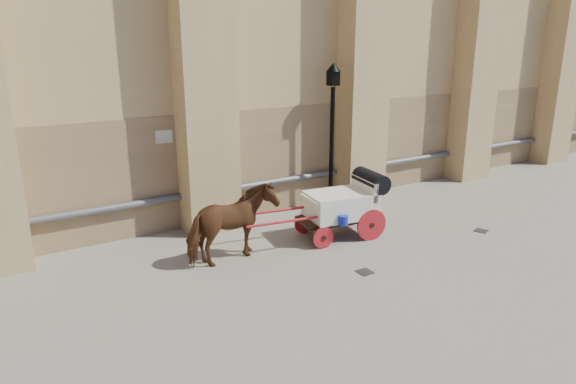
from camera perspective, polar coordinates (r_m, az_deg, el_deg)
ground at (r=11.38m, az=3.53°, el=-8.51°), size 90.00×90.00×0.00m
horse at (r=11.47m, az=-6.24°, el=-3.64°), size 2.18×1.23×1.74m
carriage at (r=12.99m, az=6.39°, el=-1.18°), size 3.83×1.55×1.63m
street_lamp at (r=14.83m, az=4.89°, el=6.56°), size 0.39×0.39×4.21m
drain_grate_near at (r=11.32m, az=8.53°, el=-8.78°), size 0.32×0.32×0.01m
drain_grate_far at (r=14.40m, az=20.67°, el=-4.04°), size 0.41×0.41×0.01m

